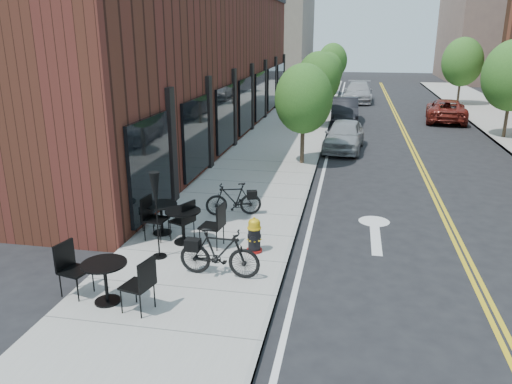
# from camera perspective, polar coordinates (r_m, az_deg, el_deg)

# --- Properties ---
(ground) EXTENTS (120.00, 120.00, 0.00)m
(ground) POSITION_cam_1_polar(r_m,az_deg,el_deg) (11.23, 3.55, -8.60)
(ground) COLOR black
(ground) RESTS_ON ground
(sidewalk_near) EXTENTS (4.00, 70.00, 0.12)m
(sidewalk_near) POSITION_cam_1_polar(r_m,az_deg,el_deg) (20.84, 1.69, 4.06)
(sidewalk_near) COLOR #9E9B93
(sidewalk_near) RESTS_ON ground
(building_near) EXTENTS (5.00, 28.00, 7.00)m
(building_near) POSITION_cam_1_polar(r_m,az_deg,el_deg) (25.25, -7.16, 14.22)
(building_near) COLOR #472217
(building_near) RESTS_ON ground
(bg_building_left) EXTENTS (8.00, 14.00, 10.00)m
(bg_building_left) POSITION_cam_1_polar(r_m,az_deg,el_deg) (58.72, 1.95, 17.71)
(bg_building_left) COLOR #726656
(bg_building_left) RESTS_ON ground
(bg_building_right) EXTENTS (10.00, 16.00, 12.00)m
(bg_building_right) POSITION_cam_1_polar(r_m,az_deg,el_deg) (61.80, 25.94, 16.97)
(bg_building_right) COLOR brown
(bg_building_right) RESTS_ON ground
(tree_near_a) EXTENTS (2.20, 2.20, 3.81)m
(tree_near_a) POSITION_cam_1_polar(r_m,az_deg,el_deg) (19.23, 5.46, 10.55)
(tree_near_a) COLOR #382B1E
(tree_near_a) RESTS_ON sidewalk_near
(tree_near_b) EXTENTS (2.30, 2.30, 3.98)m
(tree_near_b) POSITION_cam_1_polar(r_m,az_deg,el_deg) (27.15, 7.18, 12.79)
(tree_near_b) COLOR #382B1E
(tree_near_b) RESTS_ON sidewalk_near
(tree_near_c) EXTENTS (2.10, 2.10, 3.67)m
(tree_near_c) POSITION_cam_1_polar(r_m,az_deg,el_deg) (35.13, 8.12, 13.54)
(tree_near_c) COLOR #382B1E
(tree_near_c) RESTS_ON sidewalk_near
(tree_near_d) EXTENTS (2.40, 2.40, 4.11)m
(tree_near_d) POSITION_cam_1_polar(r_m,az_deg,el_deg) (43.09, 8.74, 14.59)
(tree_near_d) COLOR #382B1E
(tree_near_d) RESTS_ON sidewalk_near
(tree_far_c) EXTENTS (2.80, 2.80, 4.62)m
(tree_far_c) POSITION_cam_1_polar(r_m,az_deg,el_deg) (38.75, 22.52, 13.57)
(tree_far_c) COLOR #382B1E
(tree_far_c) RESTS_ON sidewalk_far
(fire_hydrant) EXTENTS (0.44, 0.44, 0.84)m
(fire_hydrant) POSITION_cam_1_polar(r_m,az_deg,el_deg) (11.53, -0.20, -4.99)
(fire_hydrant) COLOR maroon
(fire_hydrant) RESTS_ON sidewalk_near
(bicycle_left) EXTENTS (1.61, 0.87, 0.93)m
(bicycle_left) POSITION_cam_1_polar(r_m,az_deg,el_deg) (13.81, -2.58, -0.83)
(bicycle_left) COLOR black
(bicycle_left) RESTS_ON sidewalk_near
(bicycle_right) EXTENTS (1.75, 0.55, 1.04)m
(bicycle_right) POSITION_cam_1_polar(r_m,az_deg,el_deg) (10.40, -4.22, -6.95)
(bicycle_right) COLOR black
(bicycle_right) RESTS_ON sidewalk_near
(bistro_set_a) EXTENTS (2.00, 1.01, 1.05)m
(bistro_set_a) POSITION_cam_1_polar(r_m,az_deg,el_deg) (9.81, -16.85, -9.24)
(bistro_set_a) COLOR black
(bistro_set_a) RESTS_ON sidewalk_near
(bistro_set_b) EXTENTS (2.02, 0.96, 1.07)m
(bistro_set_b) POSITION_cam_1_polar(r_m,az_deg,el_deg) (12.10, -8.31, -3.37)
(bistro_set_b) COLOR black
(bistro_set_b) RESTS_ON sidewalk_near
(bistro_set_c) EXTENTS (1.90, 1.21, 1.02)m
(bistro_set_c) POSITION_cam_1_polar(r_m,az_deg,el_deg) (12.76, -10.75, -2.50)
(bistro_set_c) COLOR black
(bistro_set_c) RESTS_ON sidewalk_near
(patio_umbrella) EXTENTS (0.32, 0.32, 2.00)m
(patio_umbrella) POSITION_cam_1_polar(r_m,az_deg,el_deg) (11.11, -11.39, -0.58)
(patio_umbrella) COLOR black
(patio_umbrella) RESTS_ON sidewalk_near
(parked_car_a) EXTENTS (1.91, 4.06, 1.34)m
(parked_car_a) POSITION_cam_1_polar(r_m,az_deg,el_deg) (22.49, 10.04, 6.41)
(parked_car_a) COLOR #93969A
(parked_car_a) RESTS_ON ground
(parked_car_b) EXTENTS (1.59, 4.32, 1.41)m
(parked_car_b) POSITION_cam_1_polar(r_m,az_deg,el_deg) (29.87, 10.10, 9.22)
(parked_car_b) COLOR black
(parked_car_b) RESTS_ON ground
(parked_car_c) EXTENTS (2.20, 5.14, 1.47)m
(parked_car_c) POSITION_cam_1_polar(r_m,az_deg,el_deg) (39.08, 11.60, 11.12)
(parked_car_c) COLOR #A7A6AB
(parked_car_c) RESTS_ON ground
(parked_car_far) EXTENTS (2.73, 4.96, 1.32)m
(parked_car_far) POSITION_cam_1_polar(r_m,az_deg,el_deg) (31.66, 20.91, 8.72)
(parked_car_far) COLOR maroon
(parked_car_far) RESTS_ON ground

